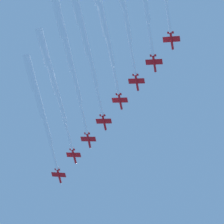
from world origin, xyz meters
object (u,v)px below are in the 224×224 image
object	(u,v)px
jet_lead	(39,100)
jet_starboard_inner	(68,50)
jet_port_inner	(52,76)
jet_port_mid	(84,36)
jet_starboard_mid	(102,17)

from	to	relation	value
jet_lead	jet_starboard_inner	size ratio (longest dim) A/B	0.92
jet_lead	jet_port_inner	world-z (taller)	jet_port_inner
jet_port_inner	jet_port_mid	size ratio (longest dim) A/B	1.00
jet_port_inner	jet_starboard_mid	xyz separation A→B (m)	(-14.68, -35.08, 0.28)
jet_lead	jet_starboard_inner	world-z (taller)	jet_starboard_inner
jet_starboard_inner	jet_starboard_mid	distance (m)	22.51
jet_starboard_inner	jet_lead	bearing A→B (deg)	58.14
jet_port_inner	jet_starboard_mid	distance (m)	38.03
jet_lead	jet_starboard_inner	distance (m)	29.23
jet_starboard_inner	jet_starboard_mid	bearing A→B (deg)	-106.07
jet_starboard_inner	jet_port_mid	xyz separation A→B (m)	(-2.58, -10.26, -0.39)
jet_starboard_mid	jet_port_inner	bearing A→B (deg)	67.29
jet_port_inner	jet_starboard_inner	bearing A→B (deg)	-122.04
jet_port_inner	jet_starboard_mid	size ratio (longest dim) A/B	1.05
jet_starboard_inner	jet_starboard_mid	xyz separation A→B (m)	(-6.20, -21.53, 2.22)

